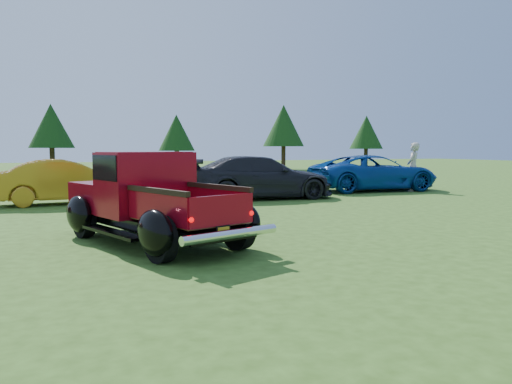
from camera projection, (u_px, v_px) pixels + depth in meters
The scene contains 10 objects.
ground at pixel (252, 245), 9.12m from camera, with size 120.00×120.00×0.00m, color #2E4B15.
tree_mid_left at pixel (51, 126), 36.13m from camera, with size 3.20×3.20×5.00m.
tree_mid_right at pixel (177, 133), 38.73m from camera, with size 2.82×2.82×4.40m.
tree_east at pixel (284, 126), 41.68m from camera, with size 3.46×3.46×5.40m.
tree_far_east at pixel (366, 132), 46.11m from camera, with size 3.07×3.07×4.80m.
pickup_truck at pixel (146, 199), 9.52m from camera, with size 3.29×4.88×1.70m.
show_car_yellow at pixel (67, 182), 15.93m from camera, with size 1.50×4.30×1.42m, color #AF7817.
show_car_grey at pixel (260, 177), 17.49m from camera, with size 2.10×5.16×1.50m, color black.
show_car_blue at pixel (374, 173), 20.87m from camera, with size 2.47×5.35×1.49m, color navy.
spectator at pixel (413, 167), 20.56m from camera, with size 0.73×0.48×2.00m, color #ABA494.
Camera 1 is at (-3.42, -8.33, 1.76)m, focal length 35.00 mm.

